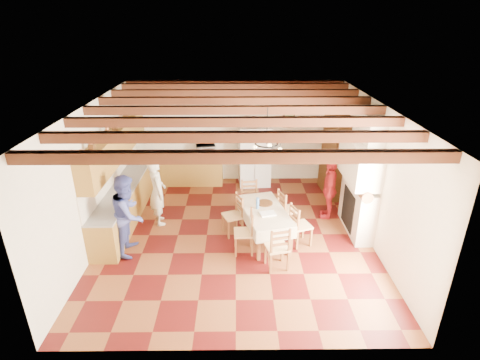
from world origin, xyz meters
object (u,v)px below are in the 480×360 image
chair_end_far (250,200)px  person_woman_red (329,189)px  chair_right_near (301,225)px  refrigerator (254,155)px  person_woman_blue (128,214)px  hutch (336,156)px  chair_left_far (232,215)px  chair_left_near (244,232)px  chair_right_far (288,209)px  microwave (206,150)px  person_man (157,192)px  chair_end_near (277,247)px  dining_table (265,213)px

chair_end_far → person_woman_red: size_ratio=0.64×
person_woman_red → chair_right_near: bearing=-19.5°
person_woman_red → refrigerator: bearing=-123.3°
refrigerator → person_woman_blue: size_ratio=1.02×
hutch → chair_left_far: size_ratio=2.35×
chair_left_near → chair_right_far: same height
chair_left_near → microwave: size_ratio=1.80×
refrigerator → chair_right_near: (0.87, -3.26, -0.41)m
chair_right_far → chair_left_far: bearing=80.4°
chair_end_far → person_woman_red: bearing=-3.9°
person_woman_red → person_woman_blue: bearing=-56.1°
chair_right_far → person_man: size_ratio=0.58×
hutch → chair_right_far: 2.50m
microwave → chair_left_far: bearing=-84.9°
chair_left_near → chair_end_far: bearing=171.2°
chair_end_near → microwave: size_ratio=1.80×
hutch → chair_left_near: (-2.58, -2.87, -0.65)m
hutch → person_man: bearing=-166.0°
chair_left_near → chair_left_far: size_ratio=1.00×
chair_end_near → refrigerator: bearing=-99.4°
chair_left_far → chair_end_near: 1.56m
chair_left_near → chair_end_far: same height
chair_left_near → chair_end_near: bearing=47.9°
chair_end_far → person_woman_blue: size_ratio=0.55×
refrigerator → person_man: 3.32m
chair_right_far → dining_table: bearing=109.0°
refrigerator → chair_end_near: refrigerator is taller
chair_left_near → dining_table: bearing=135.1°
person_woman_red → microwave: size_ratio=2.83×
chair_right_near → chair_end_far: (-1.07, 1.17, 0.00)m
chair_left_near → person_woman_red: size_ratio=0.64×
chair_left_near → chair_end_near: 0.85m
refrigerator → dining_table: size_ratio=0.97×
chair_left_far → microwave: microwave is taller
chair_end_near → person_woman_red: size_ratio=0.64×
chair_left_near → microwave: bearing=-165.6°
chair_end_far → chair_left_far: bearing=-125.0°
hutch → chair_right_near: size_ratio=2.35×
chair_right_far → microwave: microwave is taller
hutch → person_man: size_ratio=1.37×
hutch → chair_right_near: (-1.33, -2.58, -0.65)m
chair_right_far → chair_left_near: bearing=111.9°
refrigerator → chair_right_near: refrigerator is taller
chair_left_far → person_man: (-1.78, 0.54, 0.35)m
person_man → chair_end_far: bearing=-104.9°
chair_right_near → person_woman_blue: person_woman_blue is taller
person_man → person_woman_blue: person_woman_blue is taller
refrigerator → chair_end_far: (-0.20, -2.09, -0.41)m
person_woman_red → chair_left_near: bearing=-38.4°
chair_left_far → hutch: bearing=104.7°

